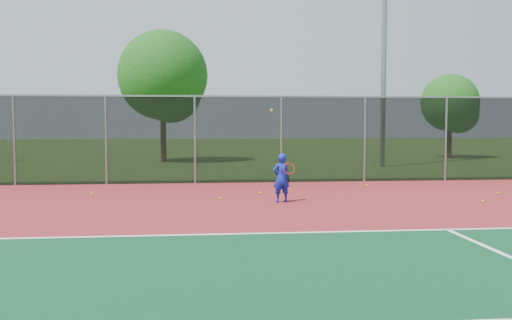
# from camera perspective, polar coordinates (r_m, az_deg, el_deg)

# --- Properties ---
(ground) EXTENTS (120.00, 120.00, 0.00)m
(ground) POSITION_cam_1_polar(r_m,az_deg,el_deg) (8.53, 14.61, -11.03)
(ground) COLOR #2F5719
(ground) RESTS_ON ground
(court_apron) EXTENTS (30.00, 20.00, 0.02)m
(court_apron) POSITION_cam_1_polar(r_m,az_deg,el_deg) (10.38, 10.70, -8.22)
(court_apron) COLOR maroon
(court_apron) RESTS_ON ground
(fence_back) EXTENTS (30.00, 0.06, 3.03)m
(fence_back) POSITION_cam_1_polar(r_m,az_deg,el_deg) (19.94, 2.52, 2.19)
(fence_back) COLOR black
(fence_back) RESTS_ON court_apron
(tennis_player) EXTENTS (0.59, 0.62, 2.48)m
(tennis_player) POSITION_cam_1_polar(r_m,az_deg,el_deg) (15.10, 2.55, -1.78)
(tennis_player) COLOR #1222AC
(tennis_player) RESTS_ON court_apron
(practice_ball_0) EXTENTS (0.07, 0.07, 0.07)m
(practice_ball_0) POSITION_cam_1_polar(r_m,az_deg,el_deg) (18.32, 23.06, -3.03)
(practice_ball_0) COLOR #CED318
(practice_ball_0) RESTS_ON court_apron
(practice_ball_1) EXTENTS (0.07, 0.07, 0.07)m
(practice_ball_1) POSITION_cam_1_polar(r_m,az_deg,el_deg) (19.15, 11.03, -2.49)
(practice_ball_1) COLOR #CED318
(practice_ball_1) RESTS_ON court_apron
(practice_ball_2) EXTENTS (0.07, 0.07, 0.07)m
(practice_ball_2) POSITION_cam_1_polar(r_m,az_deg,el_deg) (17.26, -16.09, -3.27)
(practice_ball_2) COLOR #CED318
(practice_ball_2) RESTS_ON court_apron
(practice_ball_3) EXTENTS (0.07, 0.07, 0.07)m
(practice_ball_3) POSITION_cam_1_polar(r_m,az_deg,el_deg) (16.83, 0.43, -3.30)
(practice_ball_3) COLOR #CED318
(practice_ball_3) RESTS_ON court_apron
(practice_ball_4) EXTENTS (0.07, 0.07, 0.07)m
(practice_ball_4) POSITION_cam_1_polar(r_m,az_deg,el_deg) (16.25, 21.72, -3.85)
(practice_ball_4) COLOR #CED318
(practice_ball_4) RESTS_ON court_apron
(practice_ball_5) EXTENTS (0.07, 0.07, 0.07)m
(practice_ball_5) POSITION_cam_1_polar(r_m,az_deg,el_deg) (15.65, -3.55, -3.86)
(practice_ball_5) COLOR #CED318
(practice_ball_5) RESTS_ON court_apron
(floodlight_n) EXTENTS (0.90, 0.40, 13.10)m
(floodlight_n) POSITION_cam_1_polar(r_m,az_deg,el_deg) (27.99, 12.74, 14.48)
(floodlight_n) COLOR gray
(floodlight_n) RESTS_ON ground
(tree_back_left) EXTENTS (4.68, 4.68, 6.88)m
(tree_back_left) POSITION_cam_1_polar(r_m,az_deg,el_deg) (30.28, -9.13, 7.97)
(tree_back_left) COLOR #392515
(tree_back_left) RESTS_ON ground
(tree_back_mid) EXTENTS (3.30, 3.30, 4.85)m
(tree_back_mid) POSITION_cam_1_polar(r_m,az_deg,el_deg) (34.76, 19.02, 5.18)
(tree_back_mid) COLOR #392515
(tree_back_mid) RESTS_ON ground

